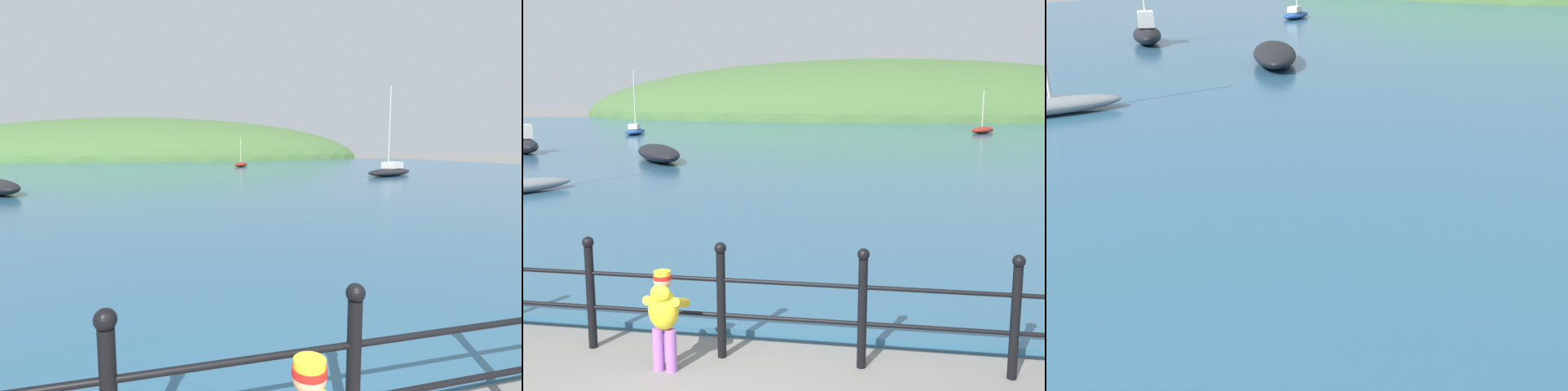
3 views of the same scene
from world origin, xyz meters
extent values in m
cube|color=#2D5B7A|center=(0.00, 32.00, 0.05)|extent=(80.00, 60.00, 0.10)
ellipsoid|color=black|center=(-7.38, 18.46, 0.41)|extent=(3.66, 4.70, 0.62)
ellipsoid|color=black|center=(-14.52, 20.53, 0.43)|extent=(3.14, 3.24, 0.67)
cube|color=silver|center=(-14.35, 20.34, 1.07)|extent=(1.09, 1.11, 0.60)
ellipsoid|color=#1E4793|center=(-14.91, 33.62, 0.28)|extent=(1.68, 3.56, 0.36)
cube|color=silver|center=(-14.86, 33.37, 0.63)|extent=(0.75, 1.05, 0.33)
camera|label=1|loc=(-1.25, -0.62, 2.02)|focal=28.00mm
camera|label=2|loc=(1.57, -4.20, 2.65)|focal=42.00mm
camera|label=3|loc=(2.78, 1.38, 3.15)|focal=42.00mm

